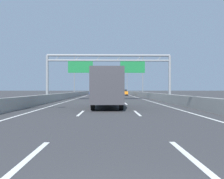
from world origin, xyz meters
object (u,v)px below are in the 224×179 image
at_px(streetlamp_right_far, 127,80).
at_px(black_car, 107,93).
at_px(streetlamp_right_distant, 121,83).
at_px(orange_car, 123,92).
at_px(yellow_car, 114,90).
at_px(red_car, 109,92).
at_px(blue_car, 94,93).
at_px(sign_gantry, 108,65).
at_px(silver_car, 118,91).
at_px(streetlamp_left_far, 91,80).
at_px(streetlamp_right_mid, 142,72).
at_px(box_truck, 107,87).
at_px(streetlamp_left_mid, 75,72).
at_px(streetlamp_left_distant, 96,83).

height_order(streetlamp_right_far, black_car, streetlamp_right_far).
distance_m(streetlamp_right_far, streetlamp_right_distant, 40.67).
distance_m(orange_car, yellow_car, 86.72).
xyz_separation_m(red_car, blue_car, (-3.64, -11.24, -0.04)).
relative_size(sign_gantry, silver_car, 3.78).
xyz_separation_m(streetlamp_left_far, black_car, (7.22, -47.12, -4.65)).
xyz_separation_m(streetlamp_left_far, silver_car, (10.90, -9.81, -4.66)).
bearing_deg(red_car, streetlamp_right_mid, -59.11).
bearing_deg(blue_car, silver_car, 77.03).
height_order(streetlamp_right_far, red_car, streetlamp_right_far).
xyz_separation_m(yellow_car, box_truck, (-3.53, -122.11, 0.90)).
bearing_deg(streetlamp_right_mid, streetlamp_right_far, 90.00).
relative_size(silver_car, red_car, 1.04).
bearing_deg(silver_car, yellow_car, 90.04).
bearing_deg(red_car, streetlamp_left_far, 105.03).
bearing_deg(box_truck, streetlamp_right_far, 83.87).
relative_size(silver_car, black_car, 0.99).
distance_m(yellow_car, blue_car, 91.34).
distance_m(silver_car, box_truck, 61.07).
xyz_separation_m(silver_car, orange_car, (0.27, -25.57, 0.03)).
xyz_separation_m(streetlamp_right_mid, orange_car, (-3.75, 5.29, -4.64)).
height_order(streetlamp_right_mid, silver_car, streetlamp_right_mid).
xyz_separation_m(streetlamp_left_mid, streetlamp_right_distant, (14.93, 81.33, 0.00)).
bearing_deg(box_truck, streetlamp_right_mid, 75.82).
bearing_deg(red_car, streetlamp_right_distant, 83.99).
relative_size(blue_car, black_car, 0.90).
distance_m(sign_gantry, silver_car, 49.83).
height_order(streetlamp_right_distant, blue_car, streetlamp_right_distant).
bearing_deg(streetlamp_right_mid, streetlamp_left_far, 110.16).
height_order(sign_gantry, yellow_car, sign_gantry).
bearing_deg(box_truck, red_car, 89.56).
bearing_deg(red_car, black_car, -91.33).
relative_size(streetlamp_left_distant, blue_car, 2.29).
distance_m(streetlamp_right_far, yellow_car, 51.71).
bearing_deg(orange_car, streetlamp_left_distant, 98.36).
height_order(yellow_car, black_car, yellow_car).
height_order(streetlamp_right_far, box_truck, streetlamp_right_far).
distance_m(streetlamp_right_far, black_car, 47.98).
height_order(sign_gantry, streetlamp_left_distant, streetlamp_left_distant).
bearing_deg(silver_car, streetlamp_left_mid, -109.46).
bearing_deg(orange_car, sign_gantry, -98.96).
xyz_separation_m(silver_car, black_car, (-3.69, -37.32, 0.02)).
relative_size(streetlamp_right_mid, yellow_car, 2.19).
bearing_deg(streetlamp_left_distant, silver_car, -77.81).
xyz_separation_m(streetlamp_right_mid, streetlamp_right_far, (0.00, 40.67, 0.00)).
xyz_separation_m(streetlamp_right_far, red_car, (-7.28, -28.49, -4.63)).
bearing_deg(box_truck, sign_gantry, 89.65).
relative_size(streetlamp_right_distant, box_truck, 1.16).
bearing_deg(streetlamp_right_mid, silver_car, 97.43).
bearing_deg(box_truck, yellow_car, 88.34).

